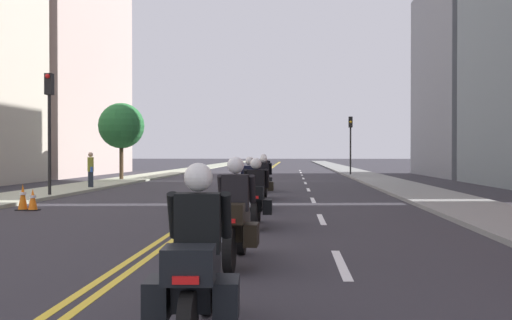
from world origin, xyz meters
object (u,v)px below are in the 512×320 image
Objects in this scene: motorcycle_0 at (197,269)px; street_tree_0 at (121,126)px; motorcycle_1 at (235,221)px; motorcycle_5 at (264,177)px; pedestrian_0 at (91,170)px; traffic_cone_2 at (33,200)px; traffic_light_far at (351,135)px; motorcycle_4 at (264,182)px; traffic_cone_0 at (23,197)px; motorcycle_2 at (256,199)px; traffic_light_near at (49,112)px; motorcycle_3 at (249,188)px.

street_tree_0 is at bearing 104.61° from motorcycle_0.
motorcycle_5 is at bearing 92.69° from motorcycle_1.
pedestrian_0 is (-8.05, 0.87, 0.24)m from motorcycle_5.
motorcycle_0 is at bearing -7.41° from pedestrian_0.
pedestrian_0 is (-1.72, 9.77, 0.58)m from traffic_cone_2.
motorcycle_0 is 0.51× the size of traffic_light_far.
traffic_light_far reaches higher than traffic_cone_2.
motorcycle_4 is at bearing -88.84° from motorcycle_5.
motorcycle_1 is at bearing -88.02° from motorcycle_4.
motorcycle_0 is 3.66m from motorcycle_1.
street_tree_0 is at bearing 97.60° from traffic_cone_0.
motorcycle_2 is 1.02× the size of motorcycle_5.
motorcycle_1 is at bearing -56.80° from traffic_light_near.
motorcycle_1 reaches higher than motorcycle_3.
traffic_cone_0 is 1.21× the size of traffic_cone_2.
street_tree_0 is at bearing 157.82° from pedestrian_0.
motorcycle_1 is 2.76× the size of traffic_cone_0.
traffic_cone_0 is 0.18× the size of traffic_light_far.
motorcycle_1 is 15.29m from traffic_light_near.
motorcycle_2 is 0.46× the size of traffic_light_near.
motorcycle_3 is 2.75× the size of traffic_cone_0.
motorcycle_1 is 1.03× the size of motorcycle_5.
motorcycle_5 reaches higher than traffic_cone_2.
traffic_light_far is 2.54× the size of pedestrian_0.
motorcycle_5 is (-0.42, 12.25, 0.01)m from motorcycle_2.
pedestrian_0 is at bearing 149.04° from motorcycle_4.
traffic_light_far reaches higher than pedestrian_0.
traffic_light_near reaches higher than traffic_light_far.
street_tree_0 reaches higher than traffic_cone_2.
motorcycle_3 is (-0.41, 8.53, -0.00)m from motorcycle_1.
traffic_cone_0 is (-6.87, -4.52, -0.26)m from motorcycle_4.
motorcycle_4 reaches higher than traffic_cone_0.
traffic_light_near is (-7.84, 4.08, 2.59)m from motorcycle_3.
traffic_cone_2 is at bearing 117.20° from motorcycle_0.
motorcycle_3 is at bearing 12.38° from pedestrian_0.
traffic_cone_2 is at bearing -171.02° from motorcycle_3.
street_tree_0 reaches higher than motorcycle_1.
motorcycle_0 is 0.48× the size of traffic_light_near.
traffic_cone_2 is (-6.74, 11.50, -0.34)m from motorcycle_0.
motorcycle_1 is 16.74m from motorcycle_5.
traffic_cone_0 is at bearing -128.67° from motorcycle_5.
traffic_light_near is 1.07× the size of traffic_light_far.
motorcycle_3 is 12.12m from pedestrian_0.
traffic_light_far is at bearing 112.19° from pedestrian_0.
motorcycle_1 is 0.46× the size of traffic_light_near.
motorcycle_0 is 18.44m from traffic_light_near.
motorcycle_1 is 35.03m from traffic_light_far.
traffic_light_near is 5.52m from pedestrian_0.
motorcycle_1 is 0.98× the size of motorcycle_4.
motorcycle_4 is 8.22m from traffic_cone_0.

